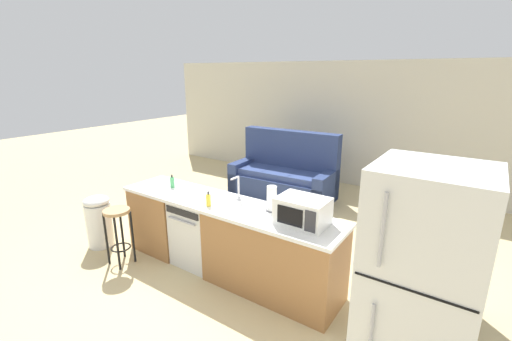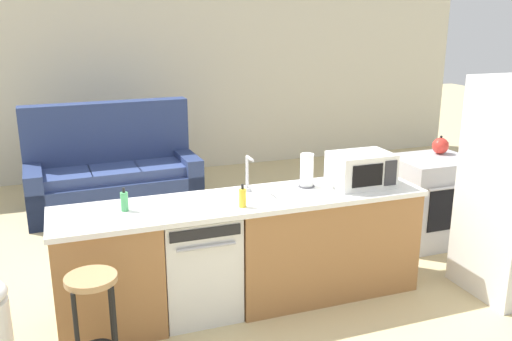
{
  "view_description": "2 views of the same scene",
  "coord_description": "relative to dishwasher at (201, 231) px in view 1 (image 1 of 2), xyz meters",
  "views": [
    {
      "loc": [
        2.58,
        -2.87,
        2.38
      ],
      "look_at": [
        0.07,
        0.79,
        1.09
      ],
      "focal_mm": 24.0,
      "sensor_mm": 36.0,
      "label": 1
    },
    {
      "loc": [
        -1.14,
        -3.79,
        2.26
      ],
      "look_at": [
        0.46,
        0.59,
        0.94
      ],
      "focal_mm": 38.0,
      "sensor_mm": 36.0,
      "label": 2
    }
  ],
  "objects": [
    {
      "name": "soap_bottle",
      "position": [
        0.32,
        -0.17,
        0.55
      ],
      "size": [
        0.06,
        0.06,
        0.18
      ],
      "color": "yellow",
      "rests_on": "kitchen_counter"
    },
    {
      "name": "trash_bin",
      "position": [
        -1.47,
        -0.5,
        -0.04
      ],
      "size": [
        0.35,
        0.35,
        0.74
      ],
      "color": "white",
      "rests_on": "ground_plane"
    },
    {
      "name": "paper_towel_roll",
      "position": [
        0.98,
        0.12,
        0.62
      ],
      "size": [
        0.14,
        0.14,
        0.28
      ],
      "color": "#4C4C51",
      "rests_on": "kitchen_counter"
    },
    {
      "name": "wall_back",
      "position": [
        0.55,
        4.2,
        0.88
      ],
      "size": [
        10.0,
        0.06,
        2.6
      ],
      "color": "beige",
      "rests_on": "ground_plane"
    },
    {
      "name": "refrigerator",
      "position": [
        2.6,
        -0.55,
        0.49
      ],
      "size": [
        0.72,
        0.73,
        1.82
      ],
      "color": "silver",
      "rests_on": "ground_plane"
    },
    {
      "name": "couch",
      "position": [
        -0.36,
        2.79,
        -0.03
      ],
      "size": [
        2.04,
        0.99,
        1.27
      ],
      "color": "navy",
      "rests_on": "ground_plane"
    },
    {
      "name": "bar_stool",
      "position": [
        -0.81,
        -0.62,
        0.11
      ],
      "size": [
        0.32,
        0.32,
        0.74
      ],
      "color": "tan",
      "rests_on": "ground_plane"
    },
    {
      "name": "dishwasher",
      "position": [
        0.0,
        0.0,
        0.0
      ],
      "size": [
        0.58,
        0.61,
        0.84
      ],
      "color": "silver",
      "rests_on": "ground_plane"
    },
    {
      "name": "ground_plane",
      "position": [
        0.25,
        0.0,
        -0.42
      ],
      "size": [
        24.0,
        24.0,
        0.0
      ],
      "primitive_type": "plane",
      "color": "tan"
    },
    {
      "name": "kitchen_counter",
      "position": [
        0.49,
        0.0,
        -0.0
      ],
      "size": [
        2.94,
        0.66,
        0.9
      ],
      "color": "#9E6B3D",
      "rests_on": "ground_plane"
    },
    {
      "name": "kettle",
      "position": [
        2.77,
        0.68,
        0.56
      ],
      "size": [
        0.21,
        0.17,
        0.19
      ],
      "color": "red",
      "rests_on": "stove_range"
    },
    {
      "name": "microwave",
      "position": [
        1.42,
        -0.0,
        0.62
      ],
      "size": [
        0.5,
        0.37,
        0.28
      ],
      "color": "white",
      "rests_on": "kitchen_counter"
    },
    {
      "name": "stove_range",
      "position": [
        2.6,
        0.55,
        0.03
      ],
      "size": [
        0.76,
        0.68,
        0.9
      ],
      "color": "#B7B7BC",
      "rests_on": "ground_plane"
    },
    {
      "name": "sink_faucet",
      "position": [
        0.48,
        0.17,
        0.61
      ],
      "size": [
        0.07,
        0.18,
        0.3
      ],
      "color": "silver",
      "rests_on": "kitchen_counter"
    },
    {
      "name": "dish_soap_bottle",
      "position": [
        -0.52,
        0.04,
        0.55
      ],
      "size": [
        0.06,
        0.06,
        0.18
      ],
      "color": "#4CB266",
      "rests_on": "kitchen_counter"
    }
  ]
}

